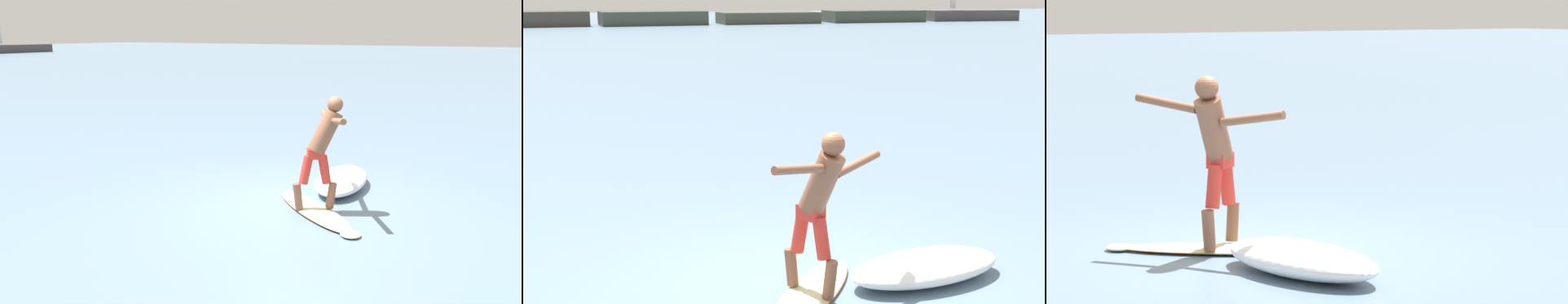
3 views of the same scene
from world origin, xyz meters
TOP-DOWN VIEW (x-y plane):
  - ground_plane at (0.00, 0.00)m, footprint 200.00×200.00m
  - surfboard at (-0.12, -0.42)m, footprint 1.78×2.09m
  - surfer at (-0.03, -0.49)m, footprint 1.51×1.05m
  - wave_foam_at_tail at (1.34, -0.32)m, footprint 2.04×1.14m

SIDE VIEW (x-z plane):
  - ground_plane at x=0.00m, z-range 0.00..0.00m
  - surfboard at x=-0.12m, z-range -0.07..0.14m
  - wave_foam_at_tail at x=1.34m, z-range 0.00..0.32m
  - surfer at x=-0.03m, z-range 0.25..2.07m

